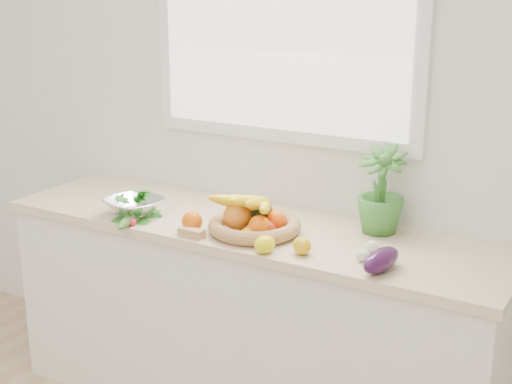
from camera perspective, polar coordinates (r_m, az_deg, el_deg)
The scene contains 20 objects.
back_wall at distance 3.17m, azimuth 2.19°, elevation 6.76°, with size 4.50×0.02×2.70m, color white.
counter_cabinet at distance 3.21m, azimuth -0.59°, elevation -10.45°, with size 2.20×0.58×0.86m, color silver.
countertop at distance 3.03m, azimuth -0.62°, elevation -2.85°, with size 2.24×0.62×0.04m, color beige.
window_frame at distance 3.11m, azimuth 2.14°, elevation 13.99°, with size 1.30×0.03×1.10m, color white.
window_pane at distance 3.10m, azimuth 1.95°, elevation 13.98°, with size 1.18×0.01×0.98m, color white.
orange_loose at distance 2.93m, azimuth -5.14°, elevation -2.37°, with size 0.09×0.09×0.09m, color #DE5907.
lemon_a at distance 2.80m, azimuth -0.74°, elevation -3.48°, with size 0.06×0.07×0.06m, color yellow.
lemon_b at distance 2.69m, azimuth 0.70°, elevation -4.22°, with size 0.07×0.09×0.07m, color yellow.
lemon_c at distance 2.68m, azimuth 3.70°, elevation -4.30°, with size 0.07×0.09×0.07m, color #D29E0B.
apple at distance 2.83m, azimuth 0.88°, elevation -3.06°, with size 0.08×0.08×0.08m, color #AC2B0D.
ginger at distance 2.87m, azimuth -5.18°, elevation -3.27°, with size 0.11×0.04×0.03m, color tan.
garlic_a at distance 2.74m, azimuth 9.30°, elevation -4.30°, with size 0.05×0.05×0.04m, color silver.
garlic_b at distance 2.90m, azimuth 1.56°, elevation -2.88°, with size 0.06×0.06×0.05m, color white.
garlic_c at distance 2.64m, azimuth 8.58°, elevation -5.04°, with size 0.05×0.05×0.05m, color beige.
eggplant at distance 2.56m, azimuth 9.99°, elevation -5.39°, with size 0.08×0.21×0.08m, color #310E35.
cucumber at distance 3.05m, azimuth -10.22°, elevation -2.24°, with size 0.04×0.22×0.04m, color #265519.
radish at distance 3.03m, azimuth -9.87°, elevation -2.38°, with size 0.03×0.03×0.03m, color red.
potted_herb at distance 2.91m, azimuth 9.95°, elevation 0.22°, with size 0.20×0.20×0.35m, color #3A7E2D.
fruit_basket at distance 2.90m, azimuth -0.18°, elevation -2.27°, with size 0.45×0.45×0.19m.
colander_with_spinach at distance 3.14m, azimuth -9.74°, elevation -0.80°, with size 0.30×0.30×0.13m.
Camera 1 is at (1.49, -0.50, 1.88)m, focal length 50.00 mm.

